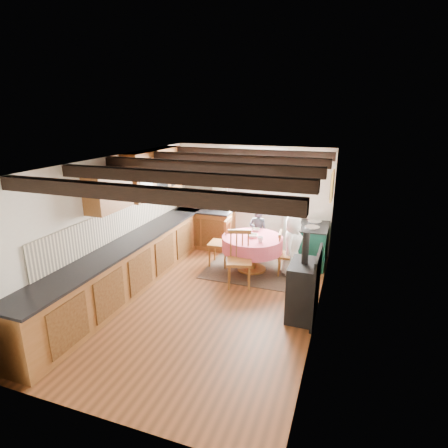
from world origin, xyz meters
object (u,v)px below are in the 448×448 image
at_px(chair_near, 239,260).
at_px(cast_iron_stove, 304,275).
at_px(chair_left, 220,242).
at_px(child_far, 258,233).
at_px(dining_table, 252,254).
at_px(aga_range, 312,245).
at_px(chair_right, 287,254).
at_px(cup, 260,240).
at_px(child_right, 292,245).

height_order(chair_near, cast_iron_stove, cast_iron_stove).
xyz_separation_m(chair_left, child_far, (0.65, 0.65, 0.06)).
relative_size(dining_table, chair_near, 1.15).
distance_m(dining_table, aga_range, 1.34).
bearing_deg(aga_range, chair_right, -119.07).
bearing_deg(dining_table, child_far, 95.21).
height_order(dining_table, aga_range, aga_range).
bearing_deg(chair_left, aga_range, 107.96).
bearing_deg(dining_table, chair_right, 4.50).
height_order(chair_near, child_far, child_far).
height_order(chair_near, chair_left, chair_near).
relative_size(chair_near, cast_iron_stove, 0.74).
xyz_separation_m(child_far, cup, (0.29, -0.96, 0.21)).
bearing_deg(child_far, chair_near, 97.54).
distance_m(chair_right, child_far, 1.02).
bearing_deg(chair_right, cup, 115.88).
bearing_deg(chair_near, chair_left, 113.45).
height_order(chair_left, child_far, child_far).
distance_m(chair_right, aga_range, 0.82).
bearing_deg(chair_right, aga_range, -34.82).
bearing_deg(cup, chair_near, -117.82).
relative_size(dining_table, child_right, 1.00).
bearing_deg(cast_iron_stove, chair_near, 151.53).
bearing_deg(child_far, dining_table, 101.79).
relative_size(aga_range, child_far, 0.82).
bearing_deg(chair_left, dining_table, 81.66).
distance_m(child_right, cup, 0.69).
bearing_deg(chair_near, dining_table, 70.02).
bearing_deg(cup, child_far, 106.60).
relative_size(chair_left, chair_right, 1.17).
height_order(chair_right, aga_range, chair_right).
distance_m(chair_right, cast_iron_stove, 1.58).
bearing_deg(chair_near, chair_right, 30.05).
xyz_separation_m(dining_table, chair_near, (-0.04, -0.74, 0.16)).
distance_m(dining_table, child_far, 0.75).
bearing_deg(aga_range, chair_left, -158.89).
relative_size(dining_table, child_far, 1.06).
xyz_separation_m(chair_right, cup, (-0.48, -0.30, 0.34)).
relative_size(chair_left, child_right, 0.85).
bearing_deg(aga_range, child_far, -177.60).
xyz_separation_m(dining_table, chair_left, (-0.72, 0.07, 0.15)).
xyz_separation_m(dining_table, child_far, (-0.07, 0.72, 0.21)).
bearing_deg(chair_near, child_right, 29.41).
bearing_deg(cast_iron_stove, chair_left, 142.49).
height_order(chair_right, child_right, child_right).
height_order(cast_iron_stove, child_far, cast_iron_stove).
bearing_deg(chair_left, chair_right, 86.44).
distance_m(aga_range, child_right, 0.74).
xyz_separation_m(cast_iron_stove, cup, (-0.99, 1.17, 0.07)).
bearing_deg(dining_table, chair_near, -93.20).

